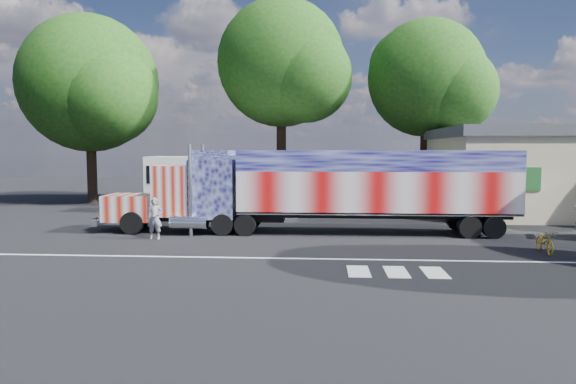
# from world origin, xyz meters

# --- Properties ---
(ground) EXTENTS (100.00, 100.00, 0.00)m
(ground) POSITION_xyz_m (0.00, 0.00, 0.00)
(ground) COLOR black
(lane_markings) EXTENTS (30.00, 2.67, 0.01)m
(lane_markings) POSITION_xyz_m (1.71, -3.77, 0.01)
(lane_markings) COLOR silver
(lane_markings) RESTS_ON ground
(semi_truck) EXTENTS (19.45, 3.07, 4.15)m
(semi_truck) POSITION_xyz_m (1.66, 2.86, 2.13)
(semi_truck) COLOR black
(semi_truck) RESTS_ON ground
(coach_bus) EXTENTS (11.94, 2.78, 3.47)m
(coach_bus) POSITION_xyz_m (-3.33, 10.74, 1.80)
(coach_bus) COLOR silver
(coach_bus) RESTS_ON ground
(woman) EXTENTS (0.69, 0.48, 1.82)m
(woman) POSITION_xyz_m (-5.66, 0.63, 0.91)
(woman) COLOR slate
(woman) RESTS_ON ground
(bicycle) EXTENTS (0.69, 1.73, 0.89)m
(bicycle) POSITION_xyz_m (10.03, -1.35, 0.44)
(bicycle) COLOR gold
(bicycle) RESTS_ON ground
(tree_n_mid) EXTENTS (9.72, 9.26, 14.81)m
(tree_n_mid) POSITION_xyz_m (-1.27, 16.67, 10.11)
(tree_n_mid) COLOR black
(tree_n_mid) RESTS_ON ground
(tree_ne_a) EXTENTS (8.90, 8.47, 13.31)m
(tree_ne_a) POSITION_xyz_m (9.25, 17.16, 9.01)
(tree_ne_a) COLOR black
(tree_ne_a) RESTS_ON ground
(tree_nw_a) EXTENTS (10.33, 9.83, 13.57)m
(tree_nw_a) POSITION_xyz_m (-15.09, 15.35, 8.60)
(tree_nw_a) COLOR black
(tree_nw_a) RESTS_ON ground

